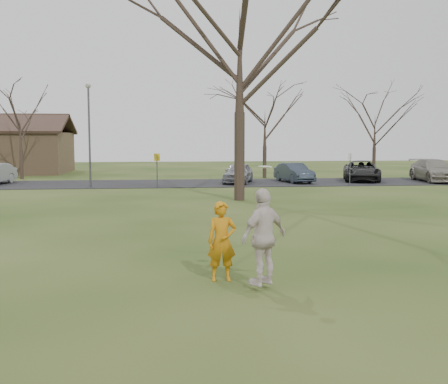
{
  "coord_description": "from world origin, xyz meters",
  "views": [
    {
      "loc": [
        -1.65,
        -10.49,
        2.94
      ],
      "look_at": [
        0.0,
        4.0,
        1.5
      ],
      "focal_mm": 43.1,
      "sensor_mm": 36.0,
      "label": 1
    }
  ],
  "objects_px": {
    "big_tree": "(240,52)",
    "catching_play": "(264,237)",
    "player_defender": "(222,241)",
    "car_5": "(294,173)",
    "car_6": "(362,171)",
    "lamp_post": "(89,122)",
    "car_4": "(238,173)",
    "car_7": "(434,170)"
  },
  "relations": [
    {
      "from": "catching_play",
      "to": "player_defender",
      "type": "bearing_deg",
      "value": 133.64
    },
    {
      "from": "car_7",
      "to": "catching_play",
      "type": "height_order",
      "value": "catching_play"
    },
    {
      "from": "car_7",
      "to": "catching_play",
      "type": "xyz_separation_m",
      "value": [
        -16.59,
        -24.81,
        0.26
      ]
    },
    {
      "from": "car_5",
      "to": "catching_play",
      "type": "bearing_deg",
      "value": -116.54
    },
    {
      "from": "car_6",
      "to": "catching_play",
      "type": "bearing_deg",
      "value": -97.43
    },
    {
      "from": "car_5",
      "to": "car_6",
      "type": "distance_m",
      "value": 4.99
    },
    {
      "from": "car_7",
      "to": "big_tree",
      "type": "relative_size",
      "value": 0.37
    },
    {
      "from": "car_5",
      "to": "catching_play",
      "type": "height_order",
      "value": "catching_play"
    },
    {
      "from": "car_4",
      "to": "catching_play",
      "type": "relative_size",
      "value": 1.7
    },
    {
      "from": "car_5",
      "to": "car_6",
      "type": "height_order",
      "value": "car_6"
    },
    {
      "from": "car_7",
      "to": "catching_play",
      "type": "distance_m",
      "value": 29.85
    },
    {
      "from": "car_4",
      "to": "lamp_post",
      "type": "height_order",
      "value": "lamp_post"
    },
    {
      "from": "car_7",
      "to": "lamp_post",
      "type": "height_order",
      "value": "lamp_post"
    },
    {
      "from": "lamp_post",
      "to": "big_tree",
      "type": "height_order",
      "value": "big_tree"
    },
    {
      "from": "big_tree",
      "to": "car_4",
      "type": "bearing_deg",
      "value": 82.29
    },
    {
      "from": "car_7",
      "to": "big_tree",
      "type": "height_order",
      "value": "big_tree"
    },
    {
      "from": "player_defender",
      "to": "car_5",
      "type": "bearing_deg",
      "value": 73.03
    },
    {
      "from": "car_6",
      "to": "big_tree",
      "type": "xyz_separation_m",
      "value": [
        -10.07,
        -10.45,
        6.26
      ]
    },
    {
      "from": "catching_play",
      "to": "car_5",
      "type": "bearing_deg",
      "value": 74.79
    },
    {
      "from": "player_defender",
      "to": "car_5",
      "type": "height_order",
      "value": "player_defender"
    },
    {
      "from": "player_defender",
      "to": "car_5",
      "type": "relative_size",
      "value": 0.42
    },
    {
      "from": "car_5",
      "to": "car_7",
      "type": "relative_size",
      "value": 0.75
    },
    {
      "from": "car_5",
      "to": "lamp_post",
      "type": "height_order",
      "value": "lamp_post"
    },
    {
      "from": "car_4",
      "to": "lamp_post",
      "type": "bearing_deg",
      "value": -149.47
    },
    {
      "from": "car_4",
      "to": "big_tree",
      "type": "relative_size",
      "value": 0.28
    },
    {
      "from": "player_defender",
      "to": "lamp_post",
      "type": "relative_size",
      "value": 0.26
    },
    {
      "from": "car_5",
      "to": "car_7",
      "type": "height_order",
      "value": "car_7"
    },
    {
      "from": "player_defender",
      "to": "car_4",
      "type": "bearing_deg",
      "value": 81.46
    },
    {
      "from": "big_tree",
      "to": "catching_play",
      "type": "bearing_deg",
      "value": -96.39
    },
    {
      "from": "car_4",
      "to": "car_5",
      "type": "height_order",
      "value": "car_4"
    },
    {
      "from": "catching_play",
      "to": "big_tree",
      "type": "bearing_deg",
      "value": 83.61
    },
    {
      "from": "player_defender",
      "to": "car_6",
      "type": "distance_m",
      "value": 27.98
    },
    {
      "from": "car_5",
      "to": "big_tree",
      "type": "xyz_separation_m",
      "value": [
        -5.12,
        -9.82,
        6.32
      ]
    },
    {
      "from": "big_tree",
      "to": "car_7",
      "type": "bearing_deg",
      "value": 32.48
    },
    {
      "from": "player_defender",
      "to": "lamp_post",
      "type": "distance_m",
      "value": 22.98
    },
    {
      "from": "car_4",
      "to": "car_6",
      "type": "relative_size",
      "value": 0.79
    },
    {
      "from": "player_defender",
      "to": "big_tree",
      "type": "distance_m",
      "value": 16.02
    },
    {
      "from": "big_tree",
      "to": "car_6",
      "type": "bearing_deg",
      "value": 46.04
    },
    {
      "from": "car_5",
      "to": "big_tree",
      "type": "distance_m",
      "value": 12.75
    },
    {
      "from": "car_4",
      "to": "car_7",
      "type": "relative_size",
      "value": 0.77
    },
    {
      "from": "catching_play",
      "to": "big_tree",
      "type": "xyz_separation_m",
      "value": [
        1.72,
        15.35,
        5.95
      ]
    },
    {
      "from": "car_6",
      "to": "big_tree",
      "type": "distance_m",
      "value": 15.8
    }
  ]
}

